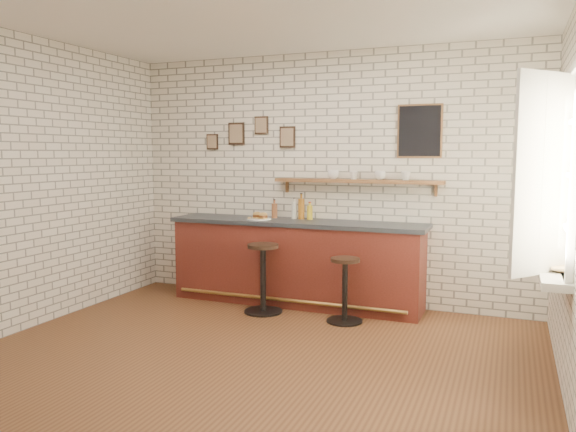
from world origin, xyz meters
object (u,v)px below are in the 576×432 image
Objects in this scene: bar_counter at (296,262)px; shelf_cup_c at (380,175)px; bitters_bottle_brown at (274,210)px; shelf_cup_b at (354,175)px; bar_stool_right at (345,288)px; bar_stool_left at (263,276)px; shelf_cup_d at (406,176)px; book_upper at (550,267)px; book_lower at (550,268)px; shelf_cup_a at (333,174)px; condiment_bottle_yellow at (310,212)px; bitters_bottle_amber at (301,208)px; ciabatta_sandwich at (260,215)px; sandwich_plate at (259,219)px; bitters_bottle_white at (294,210)px.

shelf_cup_c reaches higher than bar_counter.
bitters_bottle_brown is 1.08m from shelf_cup_b.
bar_stool_right is at bearing -33.53° from bar_counter.
bitters_bottle_brown is 0.29× the size of bar_stool_left.
book_upper is at bearing -39.62° from shelf_cup_d.
book_lower is (1.70, -1.78, -0.61)m from shelf_cup_c.
shelf_cup_d is (0.60, 0.00, 0.00)m from shelf_cup_b.
bitters_bottle_brown is 0.33× the size of bar_stool_right.
shelf_cup_a is 1.22× the size of shelf_cup_d.
condiment_bottle_yellow is 2.04× the size of shelf_cup_b.
bitters_bottle_amber is 1.33× the size of book_lower.
bitters_bottle_amber is at bearing 138.94° from bar_stool_right.
ciabatta_sandwich is 0.93× the size of book_upper.
shelf_cup_c is 2.55m from book_upper.
bar_counter reaches higher than book_lower.
sandwich_plate is at bearing 153.93° from book_upper.
sandwich_plate is at bearing 168.39° from shelf_cup_a.
bar_stool_right is at bearing -37.78° from bitters_bottle_white.
condiment_bottle_yellow is 1.21m from shelf_cup_d.
bitters_bottle_amber is 1.30m from shelf_cup_d.
bitters_bottle_white is 1.09× the size of book_lower.
shelf_cup_d is (1.46, 0.69, 1.13)m from bar_stool_left.
shelf_cup_d is 0.48× the size of book_upper.
shelf_cup_b is 0.31m from shelf_cup_c.
bitters_bottle_white is 1.14× the size of book_upper.
bitters_bottle_amber is at bearing -180.00° from condiment_bottle_yellow.
bar_stool_right is 2.28m from book_upper.
bar_counter is 13.65× the size of book_upper.
shelf_cup_b is at bearing 13.87° from ciabatta_sandwich.
shelf_cup_a reaches higher than ciabatta_sandwich.
condiment_bottle_yellow is at bearing 162.48° from shelf_cup_a.
bitters_bottle_white is 1.29m from bar_stool_right.
shelf_cup_c is at bearing 3.43° from bitters_bottle_amber.
bitters_bottle_white reaches higher than condiment_bottle_yellow.
bitters_bottle_amber is at bearing -164.93° from shelf_cup_d.
shelf_cup_c is at bearing -29.20° from shelf_cup_a.
condiment_bottle_yellow is (0.56, 0.21, 0.04)m from ciabatta_sandwich.
bar_stool_left is at bearing 159.01° from book_upper.
ciabatta_sandwich is at bearing 154.53° from shelf_cup_b.
bitters_bottle_amber is 1.39× the size of book_upper.
shelf_cup_b is (0.86, 0.69, 1.13)m from bar_stool_left.
shelf_cup_c is at bearing 30.51° from bar_stool_left.
book_upper is (3.10, -1.54, -0.06)m from sandwich_plate.
bitters_bottle_white is at bearing -165.11° from shelf_cup_d.
bar_counter is 13.10× the size of book_lower.
bar_stool_left is 1.97m from shelf_cup_d.
shelf_cup_b is at bearing 115.00° from shelf_cup_c.
sandwich_plate is at bearing -116.99° from bitters_bottle_brown.
bitters_bottle_brown is at bearing 143.95° from shelf_cup_b.
bitters_bottle_brown is at bearing 63.01° from sandwich_plate.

